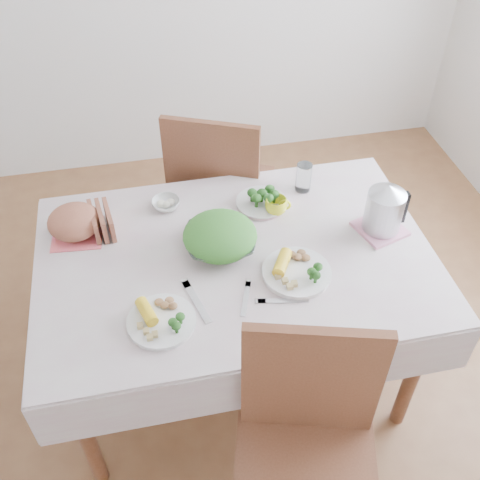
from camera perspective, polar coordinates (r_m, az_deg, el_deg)
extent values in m
plane|color=brown|center=(2.73, -0.34, -12.98)|extent=(3.60, 3.60, 0.00)
cube|color=brown|center=(2.42, -0.37, -8.06)|extent=(1.40, 0.90, 0.75)
cube|color=beige|center=(2.14, -0.42, -1.68)|extent=(1.50, 1.00, 0.01)
cube|color=brown|center=(2.89, -1.72, 4.68)|extent=(0.60, 0.60, 1.01)
imported|color=white|center=(2.14, -2.03, -0.18)|extent=(0.28, 0.28, 0.07)
cylinder|color=white|center=(1.93, -7.96, -8.18)|extent=(0.25, 0.25, 0.02)
cylinder|color=white|center=(2.07, 5.77, -3.31)|extent=(0.36, 0.36, 0.02)
cylinder|color=beige|center=(2.35, 2.20, 3.81)|extent=(0.25, 0.25, 0.02)
cube|color=#FF676E|center=(2.31, -16.17, 0.61)|extent=(0.21, 0.21, 0.00)
ellipsoid|color=brown|center=(2.27, -16.44, 1.65)|extent=(0.22, 0.21, 0.12)
imported|color=white|center=(2.35, -7.53, 3.66)|extent=(0.15, 0.15, 0.04)
imported|color=yellow|center=(2.30, 3.69, 3.48)|extent=(0.12, 0.12, 0.07)
cylinder|color=white|center=(2.41, 6.49, 6.38)|extent=(0.08, 0.08, 0.13)
cube|color=pink|center=(2.30, 14.02, 1.16)|extent=(0.22, 0.22, 0.01)
cylinder|color=#B2B5BA|center=(2.23, 14.50, 3.31)|extent=(0.15, 0.15, 0.21)
cube|color=silver|center=(1.98, -4.45, -6.26)|extent=(0.08, 0.21, 0.00)
cube|color=silver|center=(1.98, 0.59, -5.97)|extent=(0.07, 0.16, 0.00)
cube|color=silver|center=(1.98, 4.41, -6.17)|extent=(0.18, 0.05, 0.00)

